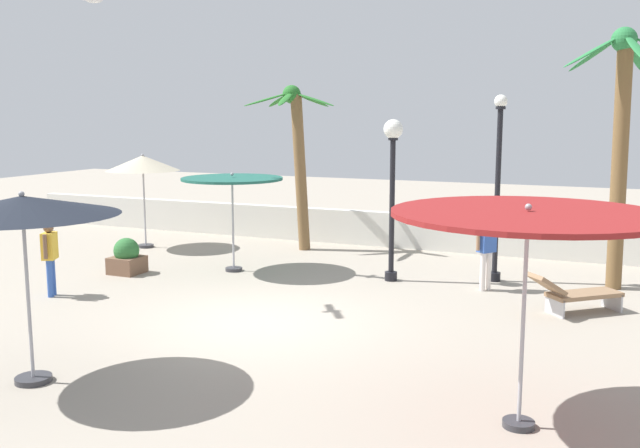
% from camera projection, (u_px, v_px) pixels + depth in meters
% --- Properties ---
extents(ground_plane, '(56.00, 56.00, 0.00)m').
position_uv_depth(ground_plane, '(259.00, 322.00, 12.76)').
color(ground_plane, '#9E9384').
extents(boundary_wall, '(25.20, 0.30, 0.98)m').
position_uv_depth(boundary_wall, '(392.00, 230.00, 19.95)').
color(boundary_wall, silver).
rests_on(boundary_wall, ground_plane).
extents(patio_umbrella_0, '(2.39, 2.39, 2.37)m').
position_uv_depth(patio_umbrella_0, '(232.00, 183.00, 16.62)').
color(patio_umbrella_0, '#333338').
rests_on(patio_umbrella_0, ground_plane).
extents(patio_umbrella_1, '(2.61, 2.61, 2.70)m').
position_uv_depth(patio_umbrella_1, '(22.00, 208.00, 9.52)').
color(patio_umbrella_1, '#333338').
rests_on(patio_umbrella_1, ground_plane).
extents(patio_umbrella_2, '(3.15, 3.15, 2.71)m').
position_uv_depth(patio_umbrella_2, '(528.00, 219.00, 8.08)').
color(patio_umbrella_2, '#333338').
rests_on(patio_umbrella_2, ground_plane).
extents(patio_umbrella_3, '(2.04, 2.04, 2.65)m').
position_uv_depth(patio_umbrella_3, '(143.00, 164.00, 19.60)').
color(patio_umbrella_3, '#333338').
rests_on(patio_umbrella_3, ground_plane).
extents(palm_tree_0, '(2.53, 2.64, 4.52)m').
position_uv_depth(palm_tree_0, '(297.00, 148.00, 19.28)').
color(palm_tree_0, brown).
rests_on(palm_tree_0, ground_plane).
extents(palm_tree_1, '(2.52, 2.60, 5.51)m').
position_uv_depth(palm_tree_1, '(621.00, 132.00, 14.75)').
color(palm_tree_1, brown).
rests_on(palm_tree_1, ground_plane).
extents(lamp_post_0, '(0.29, 0.29, 4.15)m').
position_uv_depth(lamp_post_0, '(498.00, 184.00, 15.59)').
color(lamp_post_0, black).
rests_on(lamp_post_0, ground_plane).
extents(lamp_post_1, '(0.43, 0.43, 3.62)m').
position_uv_depth(lamp_post_1, '(393.00, 172.00, 15.59)').
color(lamp_post_1, black).
rests_on(lamp_post_1, ground_plane).
extents(lounge_chair_0, '(1.77, 1.65, 0.83)m').
position_uv_depth(lounge_chair_0, '(574.00, 293.00, 13.26)').
color(lounge_chair_0, '#B7B7BC').
rests_on(lounge_chair_0, ground_plane).
extents(guest_0, '(0.41, 0.47, 1.65)m').
position_uv_depth(guest_0, '(487.00, 244.00, 14.92)').
color(guest_0, silver).
rests_on(guest_0, ground_plane).
extents(guest_1, '(0.37, 0.52, 1.54)m').
position_uv_depth(guest_1, '(50.00, 252.00, 14.45)').
color(guest_1, '#3359B2').
rests_on(guest_1, ground_plane).
extents(planter, '(0.70, 0.70, 0.85)m').
position_uv_depth(planter, '(127.00, 257.00, 16.63)').
color(planter, brown).
rests_on(planter, ground_plane).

